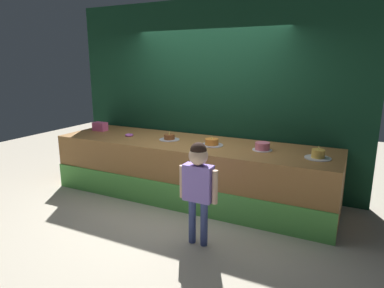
{
  "coord_description": "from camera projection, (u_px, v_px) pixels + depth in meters",
  "views": [
    {
      "loc": [
        2.2,
        -3.77,
        2.0
      ],
      "look_at": [
        0.14,
        0.34,
        0.88
      ],
      "focal_mm": 31.64,
      "sensor_mm": 36.0,
      "label": 1
    }
  ],
  "objects": [
    {
      "name": "ground_plane",
      "position": [
        172.0,
        210.0,
        4.71
      ],
      "size": [
        12.0,
        12.0,
        0.0
      ],
      "primitive_type": "plane",
      "color": "#BCB29E"
    },
    {
      "name": "stage_platform",
      "position": [
        191.0,
        170.0,
        5.1
      ],
      "size": [
        4.21,
        1.16,
        0.85
      ],
      "color": "#9E6B38",
      "rests_on": "ground_plane"
    },
    {
      "name": "curtain_backdrop",
      "position": [
        209.0,
        96.0,
        5.44
      ],
      "size": [
        4.9,
        0.08,
        2.95
      ],
      "primitive_type": "cube",
      "color": "#113823",
      "rests_on": "ground_plane"
    },
    {
      "name": "child_figure",
      "position": [
        198.0,
        180.0,
        3.66
      ],
      "size": [
        0.45,
        0.21,
        1.18
      ],
      "color": "#3F4C8C",
      "rests_on": "ground_plane"
    },
    {
      "name": "pink_box",
      "position": [
        100.0,
        126.0,
        5.83
      ],
      "size": [
        0.24,
        0.15,
        0.14
      ],
      "primitive_type": "cube",
      "rotation": [
        0.0,
        0.0,
        -0.01
      ],
      "color": "pink",
      "rests_on": "stage_platform"
    },
    {
      "name": "donut",
      "position": [
        129.0,
        135.0,
        5.41
      ],
      "size": [
        0.13,
        0.13,
        0.03
      ],
      "primitive_type": "torus",
      "color": "#CC66D8",
      "rests_on": "stage_platform"
    },
    {
      "name": "cake_far_left",
      "position": [
        169.0,
        138.0,
        5.14
      ],
      "size": [
        0.31,
        0.31,
        0.14
      ],
      "color": "silver",
      "rests_on": "stage_platform"
    },
    {
      "name": "cake_center_left",
      "position": [
        212.0,
        143.0,
        4.8
      ],
      "size": [
        0.32,
        0.32,
        0.13
      ],
      "color": "silver",
      "rests_on": "stage_platform"
    },
    {
      "name": "cake_center_right",
      "position": [
        262.0,
        147.0,
        4.53
      ],
      "size": [
        0.26,
        0.26,
        0.11
      ],
      "color": "white",
      "rests_on": "stage_platform"
    },
    {
      "name": "cake_far_right",
      "position": [
        318.0,
        155.0,
        4.14
      ],
      "size": [
        0.32,
        0.32,
        0.17
      ],
      "color": "silver",
      "rests_on": "stage_platform"
    }
  ]
}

